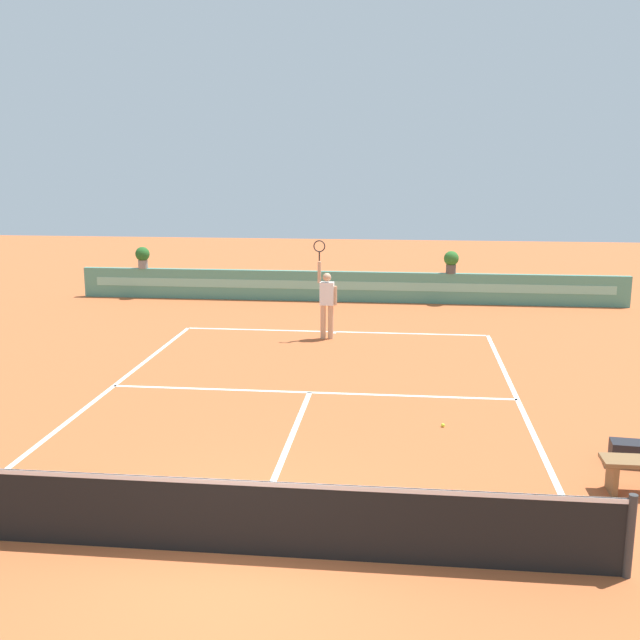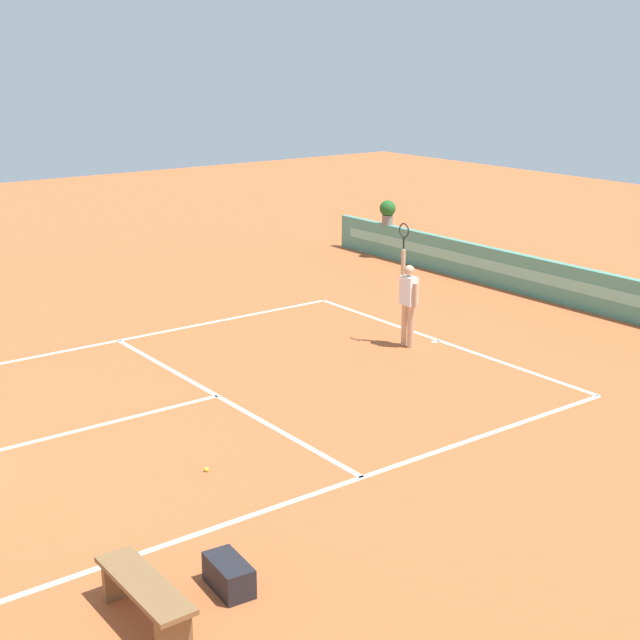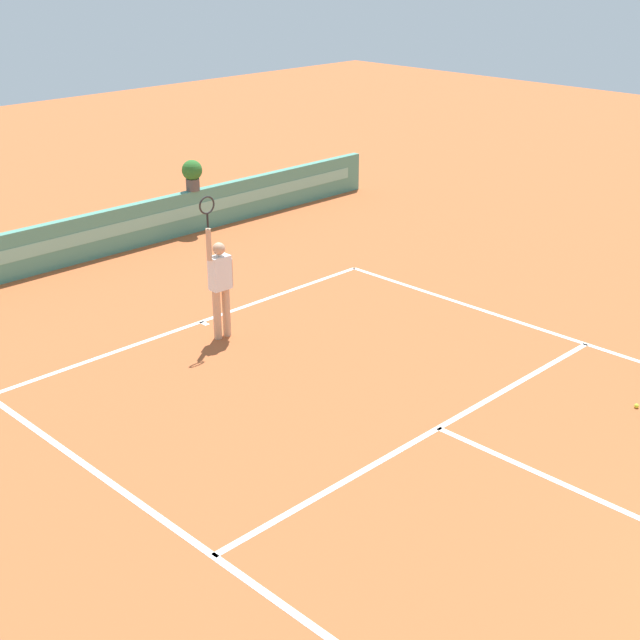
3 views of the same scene
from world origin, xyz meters
The scene contains 6 objects.
ground_plane centered at (0.00, 6.00, 0.00)m, with size 60.00×60.00×0.00m, color #B2562D.
court_lines centered at (0.00, 6.72, 0.00)m, with size 8.32×11.94×0.01m.
back_wall_barrier centered at (0.00, 16.39, 0.50)m, with size 18.00×0.21×1.00m.
tennis_player centered at (-0.14, 11.09, 1.05)m, with size 0.62×0.23×2.58m.
tennis_ball_near_baseline centered at (2.58, 4.68, 0.03)m, with size 0.07×0.07×0.07m, color #CCE033.
potted_plant_right centered at (3.35, 16.39, 1.41)m, with size 0.48×0.48×0.72m.
Camera 3 is at (-9.18, -0.40, 6.49)m, focal length 50.69 mm.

